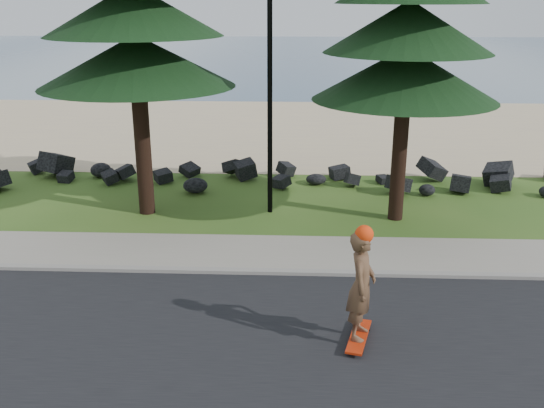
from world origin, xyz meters
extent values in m
plane|color=#30551A|center=(0.00, 0.00, 0.00)|extent=(160.00, 160.00, 0.00)
cube|color=black|center=(0.00, -4.50, 0.01)|extent=(160.00, 7.00, 0.02)
cube|color=gray|center=(0.00, -0.90, 0.05)|extent=(160.00, 0.20, 0.10)
cube|color=gray|center=(0.00, 0.20, 0.04)|extent=(160.00, 2.00, 0.08)
cube|color=beige|center=(0.00, 14.50, 0.01)|extent=(160.00, 15.00, 0.01)
cube|color=#3F5C79|center=(0.00, 51.00, 0.00)|extent=(160.00, 58.00, 0.01)
cylinder|color=black|center=(0.00, 3.20, 4.00)|extent=(0.14, 0.14, 8.00)
cube|color=#BB270B|center=(1.90, -3.61, 0.11)|extent=(0.57, 1.22, 0.04)
imported|color=brown|center=(1.90, -3.61, 1.12)|extent=(0.64, 0.82, 1.98)
sphere|color=red|center=(1.90, -3.61, 2.08)|extent=(0.32, 0.32, 0.32)
camera|label=1|loc=(0.76, -13.11, 5.89)|focal=40.00mm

